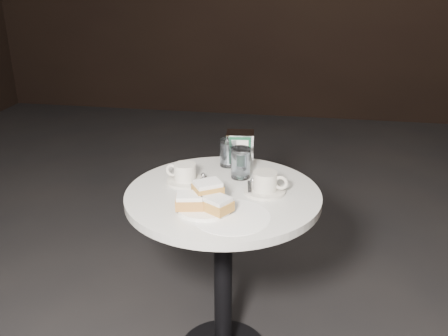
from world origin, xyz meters
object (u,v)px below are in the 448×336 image
(coffee_cup_left, at_px, (185,174))
(water_glass_left, at_px, (228,153))
(napkin_dispenser, at_px, (240,147))
(coffee_cup_right, at_px, (266,184))
(beignet_plate, at_px, (205,201))
(cafe_table, at_px, (223,240))
(water_glass_right, at_px, (241,163))

(coffee_cup_left, bearing_deg, water_glass_left, 63.07)
(coffee_cup_left, distance_m, napkin_dispenser, 0.29)
(coffee_cup_right, distance_m, water_glass_left, 0.28)
(beignet_plate, bearing_deg, coffee_cup_right, 42.87)
(coffee_cup_right, bearing_deg, napkin_dispenser, 122.35)
(cafe_table, height_order, water_glass_left, water_glass_left)
(beignet_plate, xyz_separation_m, water_glass_right, (0.08, 0.29, 0.02))
(coffee_cup_right, distance_m, water_glass_right, 0.16)
(cafe_table, distance_m, water_glass_right, 0.30)
(coffee_cup_left, height_order, coffee_cup_right, coffee_cup_right)
(beignet_plate, height_order, water_glass_left, water_glass_left)
(water_glass_right, bearing_deg, beignet_plate, -105.19)
(cafe_table, bearing_deg, beignet_plate, -103.82)
(coffee_cup_right, bearing_deg, beignet_plate, -130.41)
(water_glass_left, bearing_deg, beignet_plate, -92.01)
(cafe_table, distance_m, coffee_cup_right, 0.28)
(water_glass_left, relative_size, napkin_dispenser, 0.87)
(coffee_cup_right, height_order, napkin_dispenser, napkin_dispenser)
(cafe_table, xyz_separation_m, beignet_plate, (-0.04, -0.15, 0.23))
(coffee_cup_left, height_order, water_glass_right, water_glass_right)
(napkin_dispenser, bearing_deg, water_glass_left, -138.72)
(cafe_table, height_order, napkin_dispenser, napkin_dispenser)
(water_glass_left, bearing_deg, coffee_cup_left, -125.03)
(water_glass_left, xyz_separation_m, napkin_dispenser, (0.04, 0.04, 0.01))
(cafe_table, distance_m, napkin_dispenser, 0.40)
(water_glass_right, bearing_deg, water_glass_left, 120.59)
(cafe_table, bearing_deg, water_glass_right, 73.41)
(coffee_cup_left, bearing_deg, water_glass_right, 30.29)
(napkin_dispenser, bearing_deg, cafe_table, -99.50)
(coffee_cup_left, bearing_deg, coffee_cup_right, 1.11)
(cafe_table, bearing_deg, napkin_dispenser, 86.39)
(cafe_table, bearing_deg, coffee_cup_right, 9.58)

